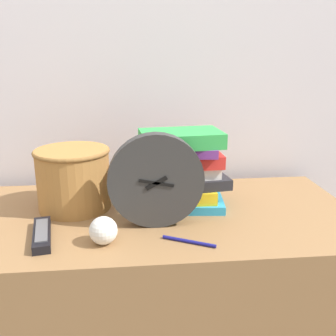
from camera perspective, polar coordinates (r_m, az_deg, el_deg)
name	(u,v)px	position (r m, az deg, el deg)	size (l,w,h in m)	color
wall_back	(139,40)	(1.30, -4.22, 18.01)	(6.00, 0.04, 2.40)	silver
desk	(149,331)	(1.25, -2.82, -22.58)	(1.12, 0.53, 0.75)	olive
desk_clock	(156,181)	(0.95, -1.76, -1.87)	(0.23, 0.04, 0.23)	#333333
book_stack	(180,170)	(1.08, 1.77, -0.22)	(0.27, 0.19, 0.21)	#2D9ED1
basket	(73,177)	(1.09, -13.57, -1.27)	(0.20, 0.20, 0.17)	#B27A3D
tv_remote	(42,234)	(0.96, -17.83, -9.13)	(0.07, 0.17, 0.02)	black
crumpled_paper_ball	(103,230)	(0.90, -9.37, -8.94)	(0.06, 0.06, 0.06)	white
pen	(189,241)	(0.90, 3.05, -10.60)	(0.12, 0.07, 0.01)	navy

